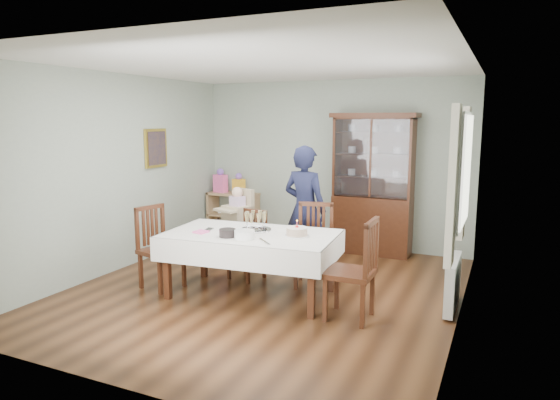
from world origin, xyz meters
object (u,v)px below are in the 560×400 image
Objects in this scene: chair_far_right at (314,262)px; chair_end_right at (351,289)px; gift_bag_orange at (239,184)px; chair_end_left at (161,264)px; woman at (305,210)px; high_chair at (238,233)px; sideboard at (233,215)px; dining_table at (251,264)px; champagne_tray at (256,225)px; chair_far_left at (248,258)px; birthday_cake at (297,232)px; china_cabinet at (373,182)px; gift_bag_pink at (220,182)px.

chair_far_right is 1.12m from chair_end_right.
chair_end_right is 3.00× the size of gift_bag_orange.
chair_end_left is 2.01m from woman.
high_chair is (-1.08, 0.06, -0.44)m from woman.
dining_table is at bearing -56.10° from sideboard.
chair_far_right is at bearing -138.86° from chair_end_right.
woman is at bearing 76.61° from champagne_tray.
high_chair is at bearing -57.67° from sideboard.
woman is at bearing 57.64° from chair_far_left.
chair_far_right reaches higher than birthday_cake.
china_cabinet is at bearing -23.01° from chair_end_left.
gift_bag_pink reaches higher than champagne_tray.
high_chair is 2.62× the size of gift_bag_pink.
birthday_cake is at bearing -7.33° from champagne_tray.
sideboard is at bearing -132.48° from chair_end_right.
chair_end_left reaches higher than chair_far_left.
high_chair is 2.96× the size of champagne_tray.
chair_far_right is 1.02× the size of chair_end_left.
woman reaches higher than sideboard.
sideboard is 1.00× the size of chair_far_left.
high_chair reaches higher than chair_far_right.
chair_far_right is 0.59× the size of woman.
chair_far_left is at bearing 151.77° from birthday_cake.
birthday_cake is (-0.73, 0.26, 0.49)m from chair_end_right.
birthday_cake reaches higher than chair_far_left.
sideboard is at bearing 125.31° from champagne_tray.
chair_far_left is 1.02m from woman.
champagne_tray is (-0.01, 0.14, 0.45)m from dining_table.
chair_far_left is 1.80m from chair_end_right.
china_cabinet reaches higher than dining_table.
sideboard is at bearing 4.76° from gift_bag_pink.
chair_end_left reaches higher than dining_table.
china_cabinet is 2.50m from champagne_tray.
chair_far_right reaches higher than sideboard.
chair_end_left reaches higher than sideboard.
chair_end_right is (1.64, -0.75, 0.05)m from chair_far_left.
champagne_tray is at bearing -50.75° from gift_bag_pink.
gift_bag_pink reaches higher than chair_end_right.
champagne_tray is at bearing -54.69° from sideboard.
woman is 2.23m from gift_bag_orange.
gift_bag_orange is (-2.09, 1.83, 0.65)m from chair_far_right.
champagne_tray is (-0.83, -2.34, -0.29)m from china_cabinet.
gift_bag_orange is (0.37, -0.00, -0.03)m from gift_bag_pink.
high_chair reaches higher than birthday_cake.
chair_far_right reaches higher than champagne_tray.
chair_end_right is 2.87× the size of champagne_tray.
gift_bag_orange is at bearing 131.13° from birthday_cake.
chair_far_right is at bearing -98.55° from china_cabinet.
woman reaches higher than chair_far_right.
chair_end_left is 2.88m from gift_bag_pink.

